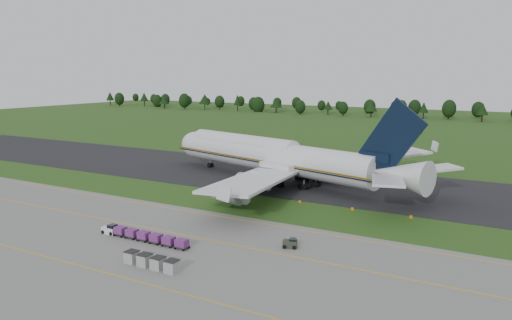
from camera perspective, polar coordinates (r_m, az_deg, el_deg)
The scene contains 10 objects.
ground at distance 103.39m, azimuth -1.70°, elevation -5.03°, with size 600.00×600.00×0.00m, color #244715.
apron at distance 77.71m, azimuth -15.03°, elevation -10.48°, with size 300.00×52.00×0.06m, color slate.
taxiway at distance 127.48m, azimuth 4.84°, elevation -2.17°, with size 300.00×40.00×0.08m, color black.
apron_markings at distance 82.51m, azimuth -11.58°, elevation -9.10°, with size 300.00×30.20×0.01m.
tree_line at distance 312.89m, azimuth 16.68°, elevation 5.74°, with size 527.91×22.65×11.66m.
aircraft at distance 123.89m, azimuth 2.23°, elevation 0.42°, with size 78.03×73.15×21.87m.
baggage_train at distance 83.11m, azimuth -12.86°, elevation -8.41°, with size 17.52×1.59×1.53m.
utility_cart at distance 78.13m, azimuth 3.90°, elevation -9.56°, with size 2.45×1.90×1.19m.
uld_row at distance 71.87m, azimuth -11.88°, elevation -11.28°, with size 8.96×1.76×1.74m.
edge_markers at distance 102.08m, azimuth 7.93°, elevation -5.16°, with size 34.46×0.30×0.60m.
Camera 1 is at (51.88, -85.37, 26.67)m, focal length 35.00 mm.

